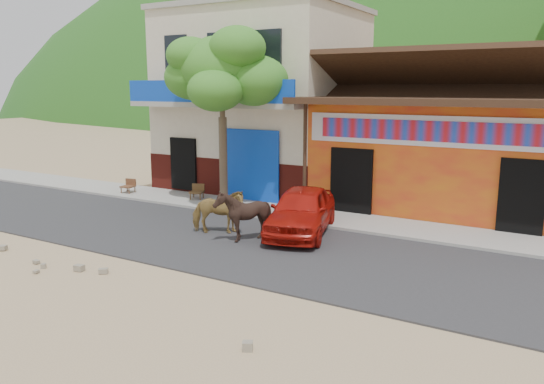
{
  "coord_description": "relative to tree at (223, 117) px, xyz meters",
  "views": [
    {
      "loc": [
        5.85,
        -8.81,
        4.12
      ],
      "look_at": [
        -1.04,
        3.0,
        1.4
      ],
      "focal_mm": 35.0,
      "sensor_mm": 36.0,
      "label": 1
    }
  ],
  "objects": [
    {
      "name": "road",
      "position": [
        4.6,
        -3.3,
        -3.1
      ],
      "size": [
        60.0,
        5.0,
        0.04
      ],
      "primitive_type": "cube",
      "color": "#28282B",
      "rests_on": "ground"
    },
    {
      "name": "cafe_chair_left",
      "position": [
        -4.4,
        -0.15,
        -2.51
      ],
      "size": [
        0.51,
        0.51,
        0.98
      ],
      "primitive_type": null,
      "rotation": [
        0.0,
        0.0,
        0.14
      ],
      "color": "#51341B",
      "rests_on": "sidewalk"
    },
    {
      "name": "cow_dark",
      "position": [
        2.85,
        -3.12,
        -2.37
      ],
      "size": [
        1.47,
        1.35,
        1.41
      ],
      "primitive_type": "imported",
      "rotation": [
        0.0,
        0.0,
        -1.39
      ],
      "color": "black",
      "rests_on": "road"
    },
    {
      "name": "ground",
      "position": [
        4.6,
        -5.8,
        -3.12
      ],
      "size": [
        120.0,
        120.0,
        0.0
      ],
      "primitive_type": "plane",
      "color": "#9E825B",
      "rests_on": "ground"
    },
    {
      "name": "dance_club",
      "position": [
        6.6,
        4.2,
        -1.32
      ],
      "size": [
        8.0,
        6.0,
        3.6
      ],
      "primitive_type": "cube",
      "color": "orange",
      "rests_on": "ground"
    },
    {
      "name": "cafe_chair_right",
      "position": [
        -1.41,
        0.29,
        -2.51
      ],
      "size": [
        0.59,
        0.59,
        0.99
      ],
      "primitive_type": null,
      "rotation": [
        0.0,
        0.0,
        0.35
      ],
      "color": "#492C18",
      "rests_on": "sidewalk"
    },
    {
      "name": "red_car",
      "position": [
        3.84,
        -1.63,
        -2.42
      ],
      "size": [
        2.51,
        4.13,
        1.31
      ],
      "primitive_type": "imported",
      "rotation": [
        0.0,
        0.0,
        0.27
      ],
      "color": "#AA140C",
      "rests_on": "road"
    },
    {
      "name": "tree",
      "position": [
        0.0,
        0.0,
        0.0
      ],
      "size": [
        3.0,
        3.0,
        6.0
      ],
      "primitive_type": null,
      "color": "#2D721E",
      "rests_on": "sidewalk"
    },
    {
      "name": "scooter",
      "position": [
        3.07,
        -0.33,
        -2.49
      ],
      "size": [
        2.02,
        1.5,
        1.01
      ],
      "primitive_type": "imported",
      "rotation": [
        0.0,
        0.0,
        1.09
      ],
      "color": "black",
      "rests_on": "sidewalk"
    },
    {
      "name": "cafe_building",
      "position": [
        -0.9,
        4.2,
        0.38
      ],
      "size": [
        7.0,
        6.0,
        7.0
      ],
      "primitive_type": "cube",
      "color": "beige",
      "rests_on": "ground"
    },
    {
      "name": "hillside",
      "position": [
        4.6,
        64.2,
        8.88
      ],
      "size": [
        100.0,
        40.0,
        24.0
      ],
      "primitive_type": "ellipsoid",
      "color": "#194C14",
      "rests_on": "ground"
    },
    {
      "name": "cow_tan",
      "position": [
        1.82,
        -2.85,
        -2.45
      ],
      "size": [
        1.64,
        1.32,
        1.26
      ],
      "primitive_type": "imported",
      "rotation": [
        0.0,
        0.0,
        2.08
      ],
      "color": "olive",
      "rests_on": "road"
    },
    {
      "name": "sidewalk",
      "position": [
        4.6,
        0.2,
        -3.06
      ],
      "size": [
        60.0,
        2.0,
        0.12
      ],
      "primitive_type": "cube",
      "color": "gray",
      "rests_on": "ground"
    }
  ]
}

